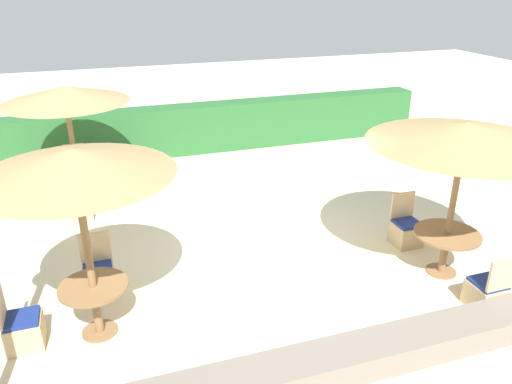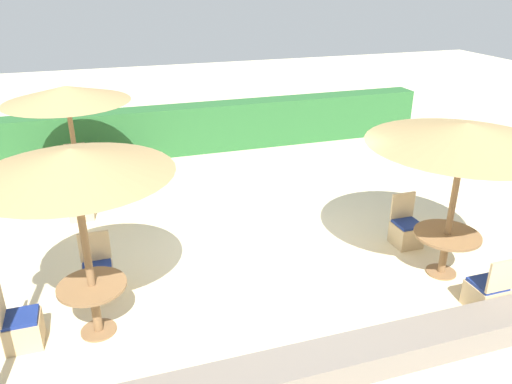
{
  "view_description": "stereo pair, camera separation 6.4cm",
  "coord_description": "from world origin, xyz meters",
  "views": [
    {
      "loc": [
        -2.59,
        -7.17,
        4.51
      ],
      "look_at": [
        0.0,
        0.6,
        0.9
      ],
      "focal_mm": 35.0,
      "sensor_mm": 36.0,
      "label": 1
    },
    {
      "loc": [
        -2.53,
        -7.19,
        4.51
      ],
      "look_at": [
        0.0,
        0.6,
        0.9
      ],
      "focal_mm": 35.0,
      "sensor_mm": 36.0,
      "label": 2
    }
  ],
  "objects": [
    {
      "name": "patio_chair_front_left_north",
      "position": [
        -2.83,
        -0.33,
        0.26
      ],
      "size": [
        0.46,
        0.46,
        0.93
      ],
      "rotation": [
        0.0,
        0.0,
        3.14
      ],
      "color": "tan",
      "rests_on": "ground_plane"
    },
    {
      "name": "ground_plane",
      "position": [
        0.0,
        0.0,
        0.0
      ],
      "size": [
        40.0,
        40.0,
        0.0
      ],
      "primitive_type": "plane",
      "color": "beige"
    },
    {
      "name": "patio_chair_back_left_north",
      "position": [
        -3.13,
        4.25,
        0.26
      ],
      "size": [
        0.46,
        0.46,
        0.93
      ],
      "rotation": [
        0.0,
        0.0,
        3.14
      ],
      "color": "tan",
      "rests_on": "ground_plane"
    },
    {
      "name": "patio_chair_back_left_west",
      "position": [
        -4.0,
        3.38,
        0.26
      ],
      "size": [
        0.46,
        0.46,
        0.93
      ],
      "rotation": [
        0.0,
        0.0,
        -1.57
      ],
      "color": "tan",
      "rests_on": "ground_plane"
    },
    {
      "name": "patio_chair_front_left_west",
      "position": [
        -3.83,
        -1.26,
        0.26
      ],
      "size": [
        0.46,
        0.46,
        0.93
      ],
      "rotation": [
        0.0,
        0.0,
        -1.57
      ],
      "color": "tan",
      "rests_on": "ground_plane"
    },
    {
      "name": "parasol_front_right",
      "position": [
        2.5,
        -1.52,
        2.36
      ],
      "size": [
        2.85,
        2.85,
        2.53
      ],
      "color": "olive",
      "rests_on": "ground_plane"
    },
    {
      "name": "round_table_back_left",
      "position": [
        -3.08,
        3.35,
        0.54
      ],
      "size": [
        0.93,
        0.93,
        0.72
      ],
      "color": "olive",
      "rests_on": "ground_plane"
    },
    {
      "name": "patio_chair_front_right_south",
      "position": [
        2.49,
        -2.52,
        0.26
      ],
      "size": [
        0.46,
        0.46,
        0.93
      ],
      "color": "tan",
      "rests_on": "ground_plane"
    },
    {
      "name": "parasol_front_left",
      "position": [
        -2.88,
        -1.3,
        2.47
      ],
      "size": [
        2.4,
        2.4,
        2.64
      ],
      "color": "olive",
      "rests_on": "ground_plane"
    },
    {
      "name": "patio_chair_front_right_north",
      "position": [
        2.47,
        -0.51,
        0.26
      ],
      "size": [
        0.46,
        0.46,
        0.93
      ],
      "rotation": [
        0.0,
        0.0,
        3.14
      ],
      "color": "tan",
      "rests_on": "ground_plane"
    },
    {
      "name": "patio_chair_back_left_east",
      "position": [
        -2.1,
        3.39,
        0.26
      ],
      "size": [
        0.46,
        0.46,
        0.93
      ],
      "rotation": [
        0.0,
        0.0,
        1.57
      ],
      "color": "tan",
      "rests_on": "ground_plane"
    },
    {
      "name": "hedge_row",
      "position": [
        0.0,
        5.73,
        0.64
      ],
      "size": [
        13.0,
        0.7,
        1.28
      ],
      "primitive_type": "cube",
      "color": "#28602D",
      "rests_on": "ground_plane"
    },
    {
      "name": "parasol_back_left",
      "position": [
        -3.08,
        3.35,
        2.29
      ],
      "size": [
        2.5,
        2.5,
        2.46
      ],
      "color": "olive",
      "rests_on": "ground_plane"
    },
    {
      "name": "round_table_front_left",
      "position": [
        -2.88,
        -1.3,
        0.56
      ],
      "size": [
        0.9,
        0.9,
        0.76
      ],
      "color": "olive",
      "rests_on": "ground_plane"
    },
    {
      "name": "stone_border",
      "position": [
        0.0,
        -3.03,
        0.18
      ],
      "size": [
        10.0,
        0.56,
        0.36
      ],
      "primitive_type": "cube",
      "color": "slate",
      "rests_on": "ground_plane"
    },
    {
      "name": "round_table_front_right",
      "position": [
        2.5,
        -1.52,
        0.57
      ],
      "size": [
        1.04,
        1.04,
        0.73
      ],
      "color": "olive",
      "rests_on": "ground_plane"
    },
    {
      "name": "patio_chair_back_left_south",
      "position": [
        -3.08,
        2.38,
        0.26
      ],
      "size": [
        0.46,
        0.46,
        0.93
      ],
      "color": "tan",
      "rests_on": "ground_plane"
    }
  ]
}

